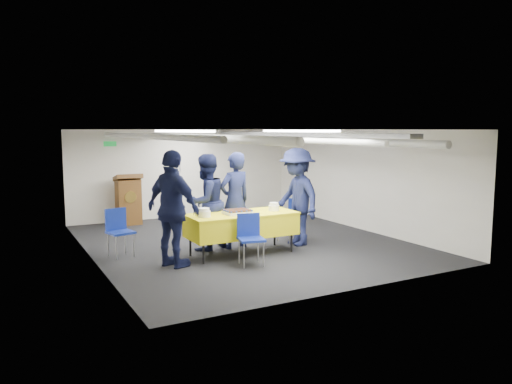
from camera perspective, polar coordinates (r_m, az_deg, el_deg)
ground at (r=10.32m, az=-1.41°, el=-5.73°), size 7.00×7.00×0.00m
room_shell at (r=10.47m, az=-1.99°, el=4.48°), size 6.00×7.00×2.30m
serving_table at (r=9.24m, az=-1.65°, el=-3.71°), size 2.03×0.87×0.77m
sheet_cake at (r=9.11m, az=-2.14°, el=-2.27°), size 0.48×0.37×0.09m
plate_stack_left at (r=8.84m, az=-5.96°, el=-2.39°), size 0.23×0.23×0.16m
plate_stack_right at (r=9.46m, az=2.06°, el=-1.72°), size 0.20×0.20×0.16m
podium at (r=12.49m, az=-14.38°, el=-0.82°), size 0.62×0.53×1.25m
chair_near at (r=8.56m, az=-0.70°, el=-4.78°), size 0.50×0.50×0.87m
chair_right at (r=10.33m, az=4.18°, el=-2.72°), size 0.51×0.51×0.87m
chair_left at (r=9.44m, az=-15.45°, el=-3.91°), size 0.50×0.50×0.87m
sailor_a at (r=9.69m, az=-2.43°, el=-0.96°), size 0.75×0.56×1.87m
sailor_b at (r=9.57m, az=-5.75°, el=-1.16°), size 1.09×0.97×1.84m
sailor_c at (r=8.42m, az=-9.46°, el=-1.93°), size 0.91×1.25×1.97m
sailor_d at (r=9.94m, az=4.71°, el=-0.55°), size 0.74×1.26×1.94m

